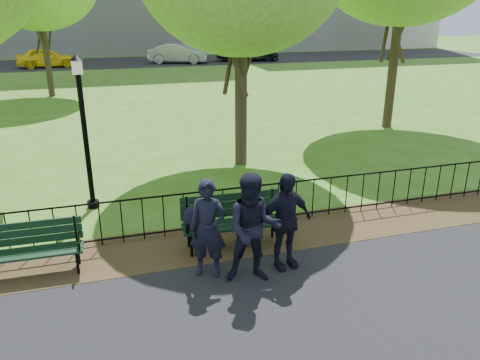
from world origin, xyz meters
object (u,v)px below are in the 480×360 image
object	(u,v)px
taxi	(47,57)
sedan_dark	(247,51)
park_bench_left_a	(29,243)
sedan_silver	(178,53)
lamppost	(84,128)
person_mid	(253,229)
person_left	(208,229)
person_right	(285,221)
park_bench_main	(216,216)

from	to	relation	value
taxi	sedan_dark	world-z (taller)	sedan_dark
park_bench_left_a	sedan_silver	bearing A→B (deg)	76.94
lamppost	person_mid	distance (m)	4.79
person_left	park_bench_left_a	bearing A→B (deg)	-174.50
lamppost	sedan_dark	size ratio (longest dim) A/B	0.63
taxi	lamppost	bearing A→B (deg)	-178.55
person_mid	sedan_silver	bearing A→B (deg)	96.68
lamppost	sedan_silver	world-z (taller)	lamppost
lamppost	person_mid	bearing A→B (deg)	-57.43
sedan_dark	person_right	bearing A→B (deg)	174.04
park_bench_left_a	sedan_dark	world-z (taller)	sedan_dark
lamppost	person_left	world-z (taller)	lamppost
person_left	lamppost	bearing A→B (deg)	141.13
person_right	sedan_dark	distance (m)	34.19
person_right	lamppost	bearing A→B (deg)	121.91
sedan_dark	person_mid	bearing A→B (deg)	173.13
park_bench_main	person_mid	distance (m)	1.29
person_left	taxi	size ratio (longest dim) A/B	0.39
person_mid	sedan_dark	xyz separation A→B (m)	(10.41, 33.03, -0.15)
taxi	sedan_silver	bearing A→B (deg)	-95.01
lamppost	sedan_silver	distance (m)	29.71
sedan_dark	person_left	bearing A→B (deg)	171.89
taxi	sedan_silver	distance (m)	10.05
park_bench_left_a	person_mid	bearing A→B (deg)	-19.33
person_mid	person_left	bearing A→B (deg)	164.71
person_mid	sedan_silver	world-z (taller)	person_mid
person_left	sedan_dark	size ratio (longest dim) A/B	0.31
park_bench_main	sedan_dark	world-z (taller)	sedan_dark
person_mid	park_bench_left_a	bearing A→B (deg)	173.90
park_bench_left_a	sedan_silver	size ratio (longest dim) A/B	0.36
park_bench_left_a	person_right	xyz separation A→B (m)	(4.19, -1.06, 0.32)
person_mid	sedan_dark	world-z (taller)	person_mid
park_bench_left_a	park_bench_main	bearing A→B (deg)	-0.61
taxi	person_right	bearing A→B (deg)	-173.77
park_bench_main	person_right	xyz separation A→B (m)	(0.97, -0.96, 0.20)
person_right	sedan_silver	world-z (taller)	person_right
person_right	taxi	distance (m)	33.24
person_left	person_right	distance (m)	1.32
lamppost	person_left	distance (m)	4.17
lamppost	person_right	size ratio (longest dim) A/B	1.96
lamppost	person_right	distance (m)	4.98
person_left	person_mid	bearing A→B (deg)	-6.00
park_bench_left_a	person_mid	distance (m)	3.80
park_bench_left_a	person_left	size ratio (longest dim) A/B	1.02
sedan_silver	person_mid	bearing A→B (deg)	-171.15
park_bench_main	taxi	size ratio (longest dim) A/B	0.45
sedan_dark	park_bench_left_a	bearing A→B (deg)	166.87
park_bench_main	person_left	distance (m)	0.93
lamppost	taxi	size ratio (longest dim) A/B	0.78
person_right	park_bench_main	bearing A→B (deg)	126.40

